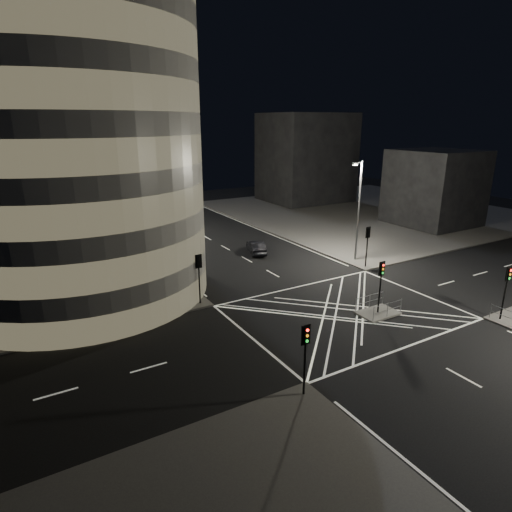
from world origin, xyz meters
TOP-DOWN VIEW (x-y plane):
  - ground at (0.00, 0.00)m, footprint 120.00×120.00m
  - sidewalk_far_right at (29.00, 27.00)m, footprint 42.00×42.00m
  - central_island at (2.00, -1.50)m, footprint 3.00×2.00m
  - building_right_far at (26.00, 40.00)m, footprint 14.00×12.00m
  - building_right_near at (30.00, 16.00)m, footprint 10.00×10.00m
  - building_far_end at (-4.00, 58.00)m, footprint 18.00×8.00m
  - tree_a at (-10.50, 9.00)m, footprint 3.95×3.95m
  - tree_b at (-10.50, 15.00)m, footprint 4.90×4.90m
  - tree_c at (-10.50, 21.00)m, footprint 3.65×3.65m
  - tree_d at (-10.50, 27.00)m, footprint 4.80×4.80m
  - tree_e at (-10.50, 33.00)m, footprint 4.18×4.18m
  - traffic_signal_fl at (-8.80, 6.80)m, footprint 0.55×0.22m
  - traffic_signal_nl at (-8.80, -6.80)m, footprint 0.55×0.22m
  - traffic_signal_fr at (8.80, 6.80)m, footprint 0.55×0.22m
  - traffic_signal_nr at (8.80, -6.80)m, footprint 0.55×0.22m
  - traffic_signal_island at (2.00, -1.50)m, footprint 0.55×0.22m
  - street_lamp_left_near at (-9.44, 12.00)m, footprint 1.25×0.25m
  - street_lamp_left_far at (-9.44, 30.00)m, footprint 1.25×0.25m
  - street_lamp_right_far at (9.44, 9.00)m, footprint 1.25×0.25m
  - railing_island_south at (2.00, -2.40)m, footprint 2.80×0.06m
  - railing_island_north at (2.00, -0.60)m, footprint 2.80×0.06m
  - sedan at (1.97, 16.45)m, footprint 2.72×4.47m

SIDE VIEW (x-z plane):
  - ground at x=0.00m, z-range 0.00..0.00m
  - sidewalk_far_right at x=29.00m, z-range 0.00..0.15m
  - central_island at x=2.00m, z-range 0.00..0.15m
  - sedan at x=1.97m, z-range 0.00..1.39m
  - railing_island_south at x=2.00m, z-range 0.15..1.25m
  - railing_island_north at x=2.00m, z-range 0.15..1.25m
  - traffic_signal_fl at x=-8.80m, z-range 0.91..4.91m
  - traffic_signal_nl at x=-8.80m, z-range 0.91..4.91m
  - traffic_signal_fr at x=8.80m, z-range 0.91..4.91m
  - traffic_signal_nr at x=8.80m, z-range 0.91..4.91m
  - traffic_signal_island at x=2.00m, z-range 0.91..4.91m
  - tree_e at x=-10.50m, z-range 0.92..7.30m
  - tree_b at x=-10.50m, z-range 1.03..8.45m
  - tree_a at x=-10.50m, z-range 1.32..8.23m
  - tree_c at x=-10.50m, z-range 1.45..8.29m
  - building_right_near at x=30.00m, z-range 0.15..10.15m
  - tree_d at x=-10.50m, z-range 1.41..9.47m
  - street_lamp_left_near at x=-9.44m, z-range 0.54..10.54m
  - street_lamp_left_far at x=-9.44m, z-range 0.54..10.54m
  - street_lamp_right_far at x=9.44m, z-range 0.54..10.54m
  - building_right_far at x=26.00m, z-range 0.15..15.15m
  - building_far_end at x=-4.00m, z-range 0.00..18.00m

